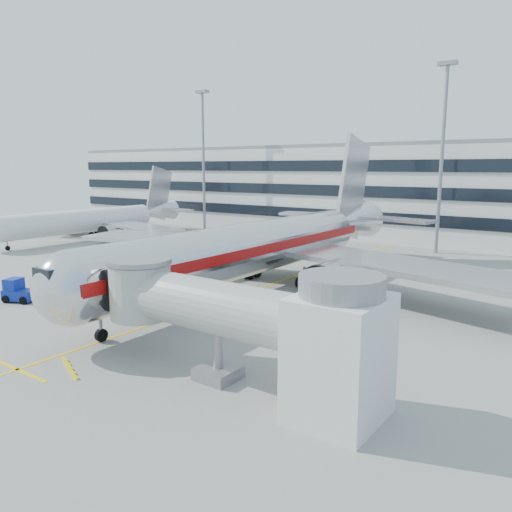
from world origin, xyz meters
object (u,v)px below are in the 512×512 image
Objects in this scene: cargo_container_left at (53,289)px; cargo_container_front at (57,289)px; baggage_tug at (18,292)px; belt_loader at (86,291)px; ramp_worker at (135,288)px; cargo_container_right at (54,287)px; main_jet at (265,245)px.

cargo_container_front is (0.39, 0.10, 0.02)m from cargo_container_left.
baggage_tug is 3.22m from cargo_container_front.
belt_loader is 2.61× the size of ramp_worker.
baggage_tug is at bearing -122.71° from cargo_container_left.
cargo_container_left is at bearing -36.02° from cargo_container_right.
belt_loader is 5.72m from baggage_tug.
belt_loader is at bearing -130.01° from main_jet.
baggage_tug reaches higher than cargo_container_left.
belt_loader is (-10.99, -13.09, -3.60)m from main_jet.
cargo_container_left is 1.15× the size of cargo_container_right.
baggage_tug is 2.92m from cargo_container_left.
baggage_tug is 1.75× the size of cargo_container_front.
ramp_worker is (-7.18, -10.59, -3.33)m from main_jet.
cargo_container_front is (1.36, -0.61, 0.12)m from cargo_container_right.
cargo_container_left is (-2.04, -1.97, 0.23)m from belt_loader.
cargo_container_front is at bearing -131.55° from belt_loader.
cargo_container_right is (0.60, 3.16, -0.15)m from baggage_tug.
cargo_container_front is at bearing 14.70° from cargo_container_left.
main_jet is 20.20m from cargo_container_left.
cargo_container_left reaches higher than cargo_container_right.
cargo_container_right is at bearing 143.98° from cargo_container_left.
cargo_container_front reaches higher than cargo_container_right.
cargo_container_right is at bearing 79.26° from baggage_tug.
cargo_container_left is at bearing -165.30° from cargo_container_front.
cargo_container_front is at bearing -24.03° from cargo_container_right.
belt_loader reaches higher than cargo_container_left.
main_jet reaches higher than ramp_worker.
main_jet is 28.01× the size of cargo_container_front.
belt_loader reaches higher than cargo_container_right.
main_jet is 13.22m from ramp_worker.
main_jet is 23.05m from baggage_tug.
ramp_worker is at bearing 28.84° from cargo_container_right.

